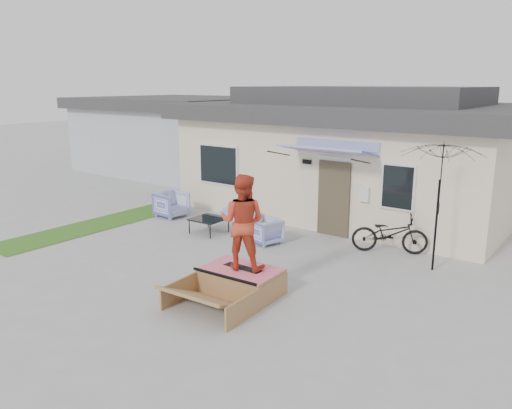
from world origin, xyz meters
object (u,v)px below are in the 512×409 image
Objects in this scene: skate_ramp at (241,281)px; skateboard at (243,267)px; armchair_left at (172,203)px; loveseat at (241,213)px; armchair_right at (266,230)px; skater at (242,220)px; coffee_table at (209,225)px; bicycle at (390,230)px; patio_umbrella at (439,195)px.

skate_ramp is 2.38× the size of skateboard.
loveseat is at bearing -61.33° from armchair_left.
skater is at bearing 44.68° from armchair_right.
coffee_table is 0.47× the size of bicycle.
armchair_left is (-2.07, -0.95, 0.19)m from loveseat.
armchair_right is 4.49m from patio_umbrella.
skater is at bearing 122.68° from loveseat.
skate_ramp is at bearing -86.55° from skateboard.
skate_ramp is at bearing 122.37° from loveseat.
armchair_left is at bearing -79.05° from armchair_right.
bicycle is at bearing -79.29° from armchair_left.
armchair_right is at bearing 118.34° from skateboard.
loveseat is 1.52× the size of skateboard.
patio_umbrella is (1.28, -0.57, 1.15)m from bicycle.
skater reaches higher than coffee_table.
patio_umbrella reaches higher than coffee_table.
patio_umbrella is 1.15× the size of skater.
skateboard is (-2.70, -3.59, -1.21)m from patio_umbrella.
armchair_left is 1.00× the size of coffee_table.
skate_ramp is 1.06× the size of skater.
coffee_table is 0.43× the size of skate_ramp.
loveseat is 0.68× the size of skater.
armchair_right is 0.39× the size of bicycle.
skater reaches higher than loveseat.
armchair_left is at bearing 72.26° from bicycle.
armchair_left is 0.40× the size of patio_umbrella.
skateboard is at bearing -38.93° from coffee_table.
bicycle reaches higher than coffee_table.
coffee_table is at bearing 141.92° from skateboard.
loveseat is 5.66m from skater.
armchair_right reaches higher than coffee_table.
loveseat is 1.47× the size of armchair_left.
skate_ramp is 1.27m from skater.
armchair_right reaches higher than loveseat.
armchair_left is 0.43× the size of skate_ramp.
skate_ramp is (3.46, -4.35, 0.00)m from loveseat.
armchair_left is 6.56m from skater.
loveseat is at bearing 93.22° from coffee_table.
coffee_table is (-1.85, -0.19, -0.15)m from armchair_right.
skateboard reaches higher than skate_ramp.
patio_umbrella reaches higher than skate_ramp.
armchair_right is at bearing -170.93° from patio_umbrella.
patio_umbrella reaches higher than skateboard.
coffee_table is 6.32m from patio_umbrella.
armchair_left reaches higher than skate_ramp.
bicycle is at bearing 156.14° from patio_umbrella.
armchair_right is 1.87m from coffee_table.
armchair_left is at bearing -178.37° from patio_umbrella.
armchair_right reaches higher than skate_ramp.
skater is at bearing -38.93° from coffee_table.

